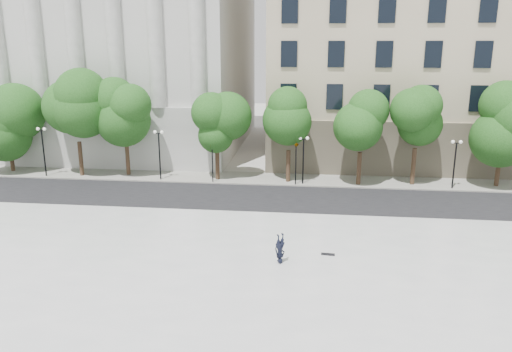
% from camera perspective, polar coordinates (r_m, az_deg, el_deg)
% --- Properties ---
extents(ground, '(160.00, 160.00, 0.00)m').
position_cam_1_polar(ground, '(22.43, -10.87, -16.65)').
color(ground, beige).
rests_on(ground, ground).
extents(plaza, '(44.00, 22.00, 0.45)m').
position_cam_1_polar(plaza, '(24.82, -8.83, -12.65)').
color(plaza, silver).
rests_on(plaza, ground).
extents(street, '(60.00, 8.00, 0.02)m').
position_cam_1_polar(street, '(38.47, -3.03, -2.64)').
color(street, black).
rests_on(street, ground).
extents(far_sidewalk, '(60.00, 4.00, 0.12)m').
position_cam_1_polar(far_sidewalk, '(44.14, -1.76, -0.23)').
color(far_sidewalk, '#99978E').
rests_on(far_sidewalk, ground).
extents(building_west, '(31.50, 27.65, 25.60)m').
position_cam_1_polar(building_west, '(61.26, -16.35, 15.59)').
color(building_west, silver).
rests_on(building_west, ground).
extents(building_east, '(36.00, 26.15, 23.00)m').
position_cam_1_polar(building_east, '(58.72, 20.72, 13.59)').
color(building_east, beige).
rests_on(building_east, ground).
extents(traffic_light_west, '(0.65, 1.76, 4.20)m').
position_cam_1_polar(traffic_light_west, '(42.05, -5.06, 4.03)').
color(traffic_light_west, black).
rests_on(traffic_light_west, ground).
extents(traffic_light_east, '(0.63, 1.65, 4.15)m').
position_cam_1_polar(traffic_light_east, '(41.25, 4.62, 3.76)').
color(traffic_light_east, black).
rests_on(traffic_light_east, ground).
extents(person_lying, '(1.43, 1.66, 0.44)m').
position_cam_1_polar(person_lying, '(26.58, 2.76, -9.45)').
color(person_lying, black).
rests_on(person_lying, plaza).
extents(skateboard, '(0.76, 0.26, 0.08)m').
position_cam_1_polar(skateboard, '(27.83, 8.23, -8.84)').
color(skateboard, black).
rests_on(skateboard, plaza).
extents(street_trees, '(47.44, 5.27, 8.10)m').
position_cam_1_polar(street_trees, '(42.64, -2.39, 6.47)').
color(street_trees, '#382619').
rests_on(street_trees, ground).
extents(lamp_posts, '(35.98, 0.28, 4.49)m').
position_cam_1_polar(lamp_posts, '(42.19, -2.79, 3.11)').
color(lamp_posts, black).
rests_on(lamp_posts, ground).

